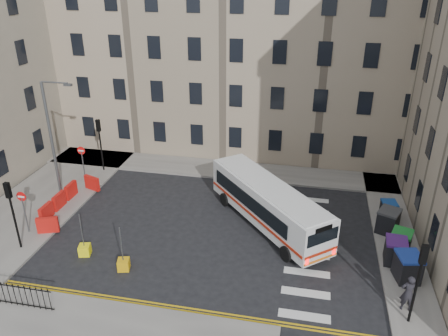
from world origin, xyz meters
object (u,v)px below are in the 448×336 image
(wheelie_bin_b, at_px, (395,251))
(wheelie_bin_c, at_px, (401,242))
(pedestrian, at_px, (408,293))
(bollard_chevron, at_px, (124,264))
(bollard_yellow, at_px, (85,250))
(streetlamp, at_px, (51,139))
(wheelie_bin_a, at_px, (408,267))
(wheelie_bin_e, at_px, (388,210))
(bus, at_px, (268,203))
(wheelie_bin_d, at_px, (388,221))

(wheelie_bin_b, distance_m, wheelie_bin_c, 1.10)
(pedestrian, distance_m, bollard_chevron, 14.13)
(bollard_yellow, bearing_deg, bollard_chevron, -16.17)
(wheelie_bin_b, relative_size, bollard_chevron, 2.32)
(pedestrian, bearing_deg, wheelie_bin_b, -86.88)
(streetlamp, xyz_separation_m, wheelie_bin_a, (21.94, -4.45, -3.45))
(wheelie_bin_e, height_order, pedestrian, pedestrian)
(bus, relative_size, wheelie_bin_e, 7.84)
(streetlamp, xyz_separation_m, bollard_chevron, (7.46, -6.49, -4.04))
(wheelie_bin_b, bearing_deg, pedestrian, -84.72)
(wheelie_bin_c, bearing_deg, bollard_yellow, -148.69)
(streetlamp, height_order, pedestrian, streetlamp)
(wheelie_bin_b, height_order, wheelie_bin_e, wheelie_bin_b)
(wheelie_bin_d, bearing_deg, wheelie_bin_a, -60.74)
(wheelie_bin_d, relative_size, wheelie_bin_e, 1.44)
(bollard_chevron, bearing_deg, wheelie_bin_a, 8.02)
(wheelie_bin_c, height_order, wheelie_bin_d, wheelie_bin_d)
(bus, height_order, wheelie_bin_b, bus)
(wheelie_bin_a, relative_size, pedestrian, 0.80)
(wheelie_bin_a, bearing_deg, wheelie_bin_e, 79.36)
(wheelie_bin_b, distance_m, bollard_yellow, 16.93)
(bus, distance_m, wheelie_bin_c, 7.77)
(wheelie_bin_c, bearing_deg, wheelie_bin_d, 121.03)
(wheelie_bin_a, bearing_deg, pedestrian, -111.51)
(wheelie_bin_d, bearing_deg, wheelie_bin_e, 105.35)
(streetlamp, relative_size, wheelie_bin_e, 7.06)
(bus, distance_m, wheelie_bin_a, 8.52)
(wheelie_bin_a, height_order, wheelie_bin_d, wheelie_bin_a)
(wheelie_bin_b, relative_size, pedestrian, 0.73)
(streetlamp, xyz_separation_m, pedestrian, (21.56, -6.76, -3.24))
(wheelie_bin_b, xyz_separation_m, wheelie_bin_c, (0.43, 1.01, -0.03))
(wheelie_bin_c, height_order, bollard_chevron, wheelie_bin_c)
(bus, xyz_separation_m, pedestrian, (7.18, -6.18, -0.47))
(wheelie_bin_d, bearing_deg, bollard_chevron, -131.40)
(streetlamp, xyz_separation_m, wheelie_bin_b, (21.53, -3.13, -3.49))
(wheelie_bin_b, height_order, bollard_yellow, wheelie_bin_b)
(bus, height_order, wheelie_bin_d, bus)
(wheelie_bin_a, bearing_deg, streetlamp, 156.44)
(pedestrian, bearing_deg, wheelie_bin_a, -96.71)
(wheelie_bin_c, bearing_deg, streetlamp, -166.06)
(bus, xyz_separation_m, wheelie_bin_d, (7.16, 0.51, -0.69))
(streetlamp, relative_size, bollard_chevron, 13.57)
(wheelie_bin_b, relative_size, wheelie_bin_c, 0.94)
(bus, height_order, wheelie_bin_c, bus)
(streetlamp, height_order, wheelie_bin_d, streetlamp)
(wheelie_bin_d, xyz_separation_m, wheelie_bin_e, (0.25, 1.60, -0.15))
(wheelie_bin_b, bearing_deg, bollard_yellow, -166.31)
(streetlamp, distance_m, wheelie_bin_c, 22.35)
(bollard_chevron, bearing_deg, bollard_yellow, 163.83)
(wheelie_bin_a, height_order, wheelie_bin_b, wheelie_bin_a)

